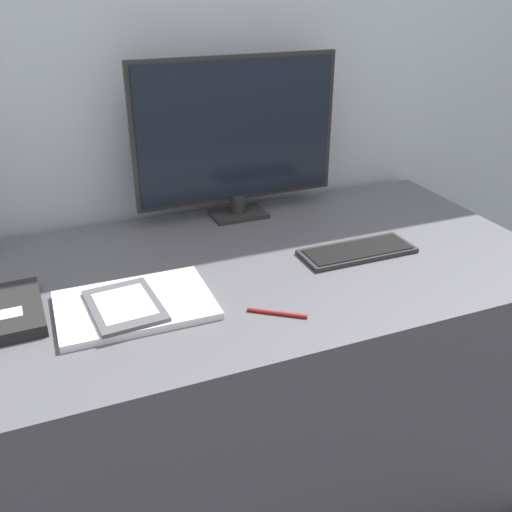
% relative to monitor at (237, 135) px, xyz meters
% --- Properties ---
extents(ground_plane, '(10.00, 10.00, 0.00)m').
position_rel_monitor_xyz_m(ground_plane, '(-0.08, -0.43, -0.99)').
color(ground_plane, '#38383D').
extents(wall_back, '(3.60, 0.05, 2.40)m').
position_rel_monitor_xyz_m(wall_back, '(-0.08, 0.14, 0.21)').
color(wall_back, '#B2BCC6').
rests_on(wall_back, ground_plane).
extents(desk, '(1.50, 0.79, 0.75)m').
position_rel_monitor_xyz_m(desk, '(-0.08, -0.31, -0.62)').
color(desk, '#4C4C51').
rests_on(desk, ground_plane).
extents(monitor, '(0.60, 0.11, 0.46)m').
position_rel_monitor_xyz_m(monitor, '(0.00, 0.00, 0.00)').
color(monitor, '#262626').
rests_on(monitor, desk).
extents(keyboard, '(0.30, 0.12, 0.01)m').
position_rel_monitor_xyz_m(keyboard, '(0.20, -0.36, -0.24)').
color(keyboard, '#282828').
rests_on(keyboard, desk).
extents(laptop, '(0.34, 0.23, 0.02)m').
position_rel_monitor_xyz_m(laptop, '(-0.40, -0.41, -0.24)').
color(laptop, silver).
rests_on(laptop, desk).
extents(ereader, '(0.16, 0.21, 0.01)m').
position_rel_monitor_xyz_m(ereader, '(-0.42, -0.43, -0.22)').
color(ereader, '#4C4C51').
rests_on(ereader, laptop).
extents(pen, '(0.11, 0.08, 0.01)m').
position_rel_monitor_xyz_m(pen, '(-0.12, -0.55, -0.24)').
color(pen, maroon).
rests_on(pen, desk).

